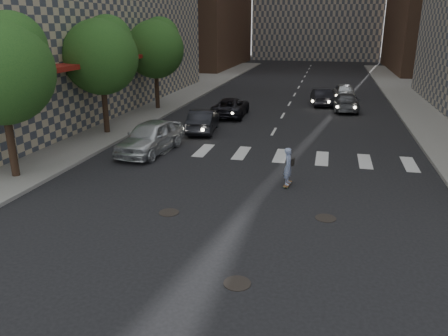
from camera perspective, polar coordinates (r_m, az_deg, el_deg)
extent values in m
plane|color=black|center=(13.74, -1.04, -8.65)|extent=(160.00, 160.00, 0.00)
cube|color=gray|center=(36.90, -15.34, 8.09)|extent=(13.00, 80.00, 0.15)
cube|color=black|center=(26.45, -19.63, 8.07)|extent=(0.30, 14.00, 4.00)
cube|color=maroon|center=(25.77, -18.60, 12.67)|extent=(1.60, 14.00, 0.25)
cylinder|color=#382619|center=(20.03, -26.04, 2.92)|extent=(0.32, 0.32, 2.80)
sphere|color=#18481B|center=(19.55, -27.24, 11.13)|extent=(4.20, 4.20, 4.20)
sphere|color=#18481B|center=(19.83, -26.05, 14.00)|extent=(2.80, 2.80, 2.80)
cylinder|color=#382619|center=(26.50, -15.24, 7.52)|extent=(0.32, 0.32, 2.80)
sphere|color=#18481B|center=(26.15, -15.79, 13.76)|extent=(4.20, 4.20, 4.20)
sphere|color=#18481B|center=(26.54, -14.92, 15.84)|extent=(2.80, 2.80, 2.80)
cylinder|color=#382619|center=(33.64, -8.75, 10.13)|extent=(0.32, 0.32, 2.80)
sphere|color=#18481B|center=(33.36, -8.99, 15.06)|extent=(4.20, 4.20, 4.20)
sphere|color=#18481B|center=(33.81, -8.35, 16.66)|extent=(2.80, 2.80, 2.80)
cylinder|color=black|center=(11.38, 1.74, -14.81)|extent=(0.70, 0.70, 0.02)
cylinder|color=black|center=(15.33, -7.20, -5.78)|extent=(0.70, 0.70, 0.02)
cylinder|color=black|center=(15.18, 13.14, -6.39)|extent=(0.70, 0.70, 0.02)
cube|color=brown|center=(17.83, 8.30, -2.07)|extent=(0.30, 0.82, 0.02)
cylinder|color=#37B461|center=(17.60, 7.86, -2.50)|extent=(0.03, 0.06, 0.05)
cylinder|color=#37B461|center=(17.57, 8.31, -2.55)|extent=(0.03, 0.06, 0.05)
cylinder|color=#37B461|center=(18.12, 8.28, -1.90)|extent=(0.03, 0.06, 0.05)
cylinder|color=#37B461|center=(18.09, 8.72, -1.95)|extent=(0.03, 0.06, 0.05)
imported|color=#859EC1|center=(17.58, 8.41, 0.25)|extent=(0.43, 0.59, 1.50)
cube|color=black|center=(17.53, 8.98, 0.80)|extent=(0.12, 0.26, 0.28)
imported|color=silver|center=(22.35, -9.58, 4.03)|extent=(2.41, 4.93, 1.62)
imported|color=black|center=(26.47, -2.72, 6.21)|extent=(1.94, 4.28, 1.36)
imported|color=#4F5055|center=(34.32, 15.57, 8.31)|extent=(2.13, 4.61, 1.30)
imported|color=black|center=(31.09, 0.90, 7.97)|extent=(2.27, 4.69, 1.29)
imported|color=#B7BABF|center=(39.45, 15.34, 9.64)|extent=(2.15, 4.31, 1.41)
imported|color=black|center=(36.28, 12.61, 9.07)|extent=(1.95, 4.18, 1.33)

